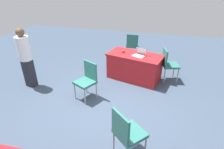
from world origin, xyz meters
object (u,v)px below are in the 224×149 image
(chair_tucked_right, at_px, (127,132))
(yarn_ball, at_px, (123,51))
(chair_tucked_left, at_px, (87,79))
(scissors_red, at_px, (149,55))
(person_presenter, at_px, (25,56))
(chair_back_row, at_px, (133,44))
(chair_aisle, at_px, (168,63))
(table_foreground, at_px, (134,67))
(laptop_silver, at_px, (139,55))

(chair_tucked_right, bearing_deg, yarn_ball, 144.70)
(chair_tucked_left, height_order, scissors_red, chair_tucked_left)
(chair_tucked_left, distance_m, person_presenter, 1.82)
(chair_back_row, bearing_deg, scissors_red, -65.84)
(chair_tucked_right, distance_m, chair_aisle, 3.01)
(chair_tucked_right, distance_m, scissors_red, 2.84)
(table_foreground, xyz_separation_m, laptop_silver, (-0.13, 0.08, 0.43))
(chair_tucked_left, height_order, laptop_silver, laptop_silver)
(chair_tucked_right, bearing_deg, scissors_red, 129.96)
(chair_tucked_left, bearing_deg, laptop_silver, -105.63)
(person_presenter, distance_m, yarn_ball, 2.69)
(chair_back_row, distance_m, yarn_ball, 1.60)
(chair_tucked_left, height_order, chair_back_row, chair_back_row)
(chair_back_row, relative_size, person_presenter, 0.58)
(chair_aisle, bearing_deg, scissors_red, -93.15)
(chair_aisle, height_order, laptop_silver, laptop_silver)
(chair_tucked_right, height_order, yarn_ball, chair_tucked_right)
(chair_tucked_left, relative_size, scissors_red, 5.22)
(table_foreground, xyz_separation_m, chair_tucked_left, (0.96, 1.32, 0.14))
(chair_back_row, distance_m, laptop_silver, 1.77)
(chair_aisle, distance_m, scissors_red, 0.62)
(chair_aisle, height_order, yarn_ball, chair_aisle)
(chair_aisle, bearing_deg, yarn_ball, -100.21)
(chair_tucked_left, height_order, yarn_ball, chair_tucked_left)
(chair_tucked_left, bearing_deg, person_presenter, 22.21)
(person_presenter, bearing_deg, yarn_ball, 31.44)
(table_foreground, bearing_deg, chair_aisle, -171.11)
(table_foreground, bearing_deg, chair_tucked_left, 53.81)
(chair_tucked_left, distance_m, yarn_ball, 1.52)
(table_foreground, distance_m, chair_aisle, 0.98)
(chair_tucked_right, bearing_deg, laptop_silver, 135.38)
(laptop_silver, bearing_deg, chair_tucked_left, 73.78)
(chair_aisle, distance_m, person_presenter, 3.96)
(chair_tucked_left, height_order, chair_aisle, chair_aisle)
(yarn_ball, bearing_deg, chair_aisle, -175.28)
(chair_tucked_left, xyz_separation_m, chair_aisle, (-1.92, -1.47, 0.03))
(chair_back_row, height_order, yarn_ball, chair_back_row)
(yarn_ball, bearing_deg, scissors_red, 179.18)
(chair_back_row, distance_m, scissors_red, 1.76)
(table_foreground, relative_size, chair_back_row, 1.80)
(yarn_ball, bearing_deg, person_presenter, 27.67)
(chair_back_row, xyz_separation_m, person_presenter, (2.40, 2.82, 0.37))
(yarn_ball, bearing_deg, table_foreground, 173.39)
(chair_aisle, xyz_separation_m, chair_back_row, (1.30, -1.46, -0.02))
(person_presenter, height_order, laptop_silver, person_presenter)
(table_foreground, xyz_separation_m, yarn_ball, (0.36, -0.04, 0.43))
(laptop_silver, height_order, scissors_red, laptop_silver)
(chair_back_row, relative_size, laptop_silver, 2.30)
(chair_tucked_right, relative_size, yarn_ball, 10.27)
(laptop_silver, bearing_deg, scissors_red, -132.27)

